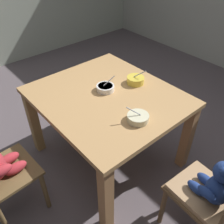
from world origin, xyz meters
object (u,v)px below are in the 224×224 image
teddy_chair_near_right (213,192)px  dining_table (107,106)px  porridge_bowl_yellow_far_center (136,80)px  porridge_bowl_white_center (105,88)px  porridge_bowl_cream_near_right (138,118)px

teddy_chair_near_right → dining_table: bearing=3.8°
porridge_bowl_yellow_far_center → porridge_bowl_white_center: porridge_bowl_yellow_far_center is taller
dining_table → teddy_chair_near_right: (1.01, 0.00, -0.09)m
dining_table → teddy_chair_near_right: bearing=0.3°
porridge_bowl_white_center → teddy_chair_near_right: bearing=-1.5°
porridge_bowl_yellow_far_center → porridge_bowl_cream_near_right: bearing=-43.1°
porridge_bowl_yellow_far_center → porridge_bowl_cream_near_right: porridge_bowl_yellow_far_center is taller
teddy_chair_near_right → porridge_bowl_white_center: 1.09m
porridge_bowl_white_center → porridge_bowl_yellow_far_center: bearing=73.3°
porridge_bowl_yellow_far_center → teddy_chair_near_right: bearing=-16.7°
porridge_bowl_yellow_far_center → porridge_bowl_cream_near_right: size_ratio=0.97×
teddy_chair_near_right → porridge_bowl_white_center: teddy_chair_near_right is taller
teddy_chair_near_right → porridge_bowl_yellow_far_center: (-0.99, 0.30, 0.23)m
teddy_chair_near_right → porridge_bowl_yellow_far_center: bearing=-13.2°
porridge_bowl_white_center → porridge_bowl_cream_near_right: bearing=-9.2°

